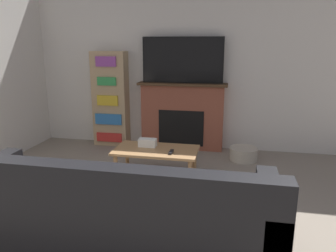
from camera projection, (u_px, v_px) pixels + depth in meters
The scene contains 9 objects.
wall_back at pixel (191, 65), 5.22m from camera, with size 6.11×0.06×2.70m.
fireplace at pixel (182, 116), 5.30m from camera, with size 1.42×0.28×1.08m.
tv at pixel (183, 60), 5.06m from camera, with size 1.27×0.03×0.71m.
couch at pixel (112, 227), 2.53m from camera, with size 2.48×0.89×0.94m.
coffee_table at pixel (156, 153), 4.04m from camera, with size 1.02×0.56×0.42m.
tissue_box at pixel (148, 143), 4.12m from camera, with size 0.22×0.12×0.10m.
remote_control at pixel (171, 152), 3.89m from camera, with size 0.04×0.15×0.02m.
bookshelf at pixel (111, 99), 5.45m from camera, with size 0.57×0.29×1.56m.
storage_basket at pixel (243, 154), 4.85m from camera, with size 0.41×0.41×0.19m.
Camera 1 is at (0.69, -1.48, 1.70)m, focal length 35.00 mm.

